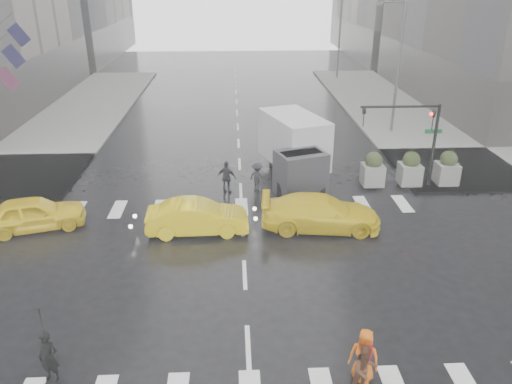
{
  "coord_description": "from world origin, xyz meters",
  "views": [
    {
      "loc": [
        -0.32,
        -16.06,
        10.47
      ],
      "look_at": [
        0.52,
        2.0,
        2.54
      ],
      "focal_mm": 35.0,
      "sensor_mm": 36.0,
      "label": 1
    }
  ],
  "objects_px": {
    "traffic_signal_pole": "(417,129)",
    "taxi_mid": "(197,217)",
    "pedestrian_orange": "(364,356)",
    "pedestrian_brown": "(365,370)",
    "taxi_front": "(34,213)",
    "box_truck": "(295,148)"
  },
  "relations": [
    {
      "from": "taxi_front",
      "to": "taxi_mid",
      "type": "height_order",
      "value": "taxi_front"
    },
    {
      "from": "pedestrian_brown",
      "to": "pedestrian_orange",
      "type": "xyz_separation_m",
      "value": [
        0.07,
        0.41,
        0.1
      ]
    },
    {
      "from": "box_truck",
      "to": "pedestrian_brown",
      "type": "bearing_deg",
      "value": -108.75
    },
    {
      "from": "traffic_signal_pole",
      "to": "box_truck",
      "type": "height_order",
      "value": "traffic_signal_pole"
    },
    {
      "from": "pedestrian_orange",
      "to": "taxi_front",
      "type": "distance_m",
      "value": 15.71
    },
    {
      "from": "traffic_signal_pole",
      "to": "pedestrian_brown",
      "type": "height_order",
      "value": "traffic_signal_pole"
    },
    {
      "from": "pedestrian_brown",
      "to": "box_truck",
      "type": "distance_m",
      "value": 15.35
    },
    {
      "from": "traffic_signal_pole",
      "to": "pedestrian_orange",
      "type": "relative_size",
      "value": 2.68
    },
    {
      "from": "pedestrian_brown",
      "to": "box_truck",
      "type": "bearing_deg",
      "value": 76.07
    },
    {
      "from": "pedestrian_orange",
      "to": "box_truck",
      "type": "bearing_deg",
      "value": 115.54
    },
    {
      "from": "pedestrian_orange",
      "to": "taxi_front",
      "type": "xyz_separation_m",
      "value": [
        -12.38,
        9.67,
        -0.1
      ]
    },
    {
      "from": "pedestrian_brown",
      "to": "taxi_front",
      "type": "xyz_separation_m",
      "value": [
        -12.31,
        10.08,
        -0.0
      ]
    },
    {
      "from": "taxi_mid",
      "to": "pedestrian_orange",
      "type": "bearing_deg",
      "value": -152.37
    },
    {
      "from": "traffic_signal_pole",
      "to": "pedestrian_brown",
      "type": "distance_m",
      "value": 15.32
    },
    {
      "from": "traffic_signal_pole",
      "to": "taxi_front",
      "type": "bearing_deg",
      "value": -168.15
    },
    {
      "from": "taxi_front",
      "to": "box_truck",
      "type": "relative_size",
      "value": 0.68
    },
    {
      "from": "traffic_signal_pole",
      "to": "taxi_mid",
      "type": "height_order",
      "value": "traffic_signal_pole"
    },
    {
      "from": "pedestrian_brown",
      "to": "taxi_mid",
      "type": "relative_size",
      "value": 0.34
    },
    {
      "from": "traffic_signal_pole",
      "to": "pedestrian_brown",
      "type": "bearing_deg",
      "value": -113.09
    },
    {
      "from": "pedestrian_orange",
      "to": "pedestrian_brown",
      "type": "bearing_deg",
      "value": -74.98
    },
    {
      "from": "pedestrian_orange",
      "to": "box_truck",
      "type": "xyz_separation_m",
      "value": [
        -0.15,
        14.91,
        0.97
      ]
    },
    {
      "from": "taxi_mid",
      "to": "traffic_signal_pole",
      "type": "bearing_deg",
      "value": -69.63
    }
  ]
}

